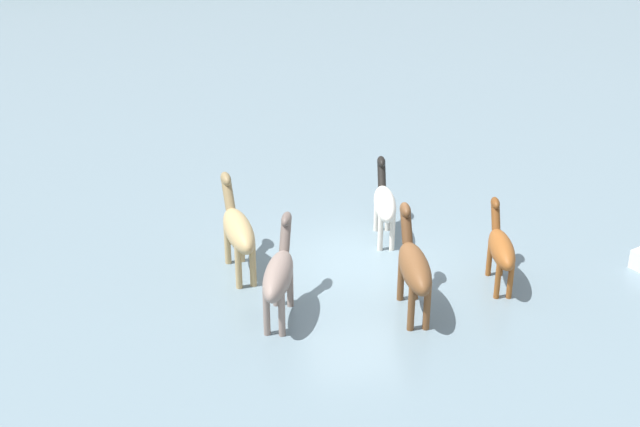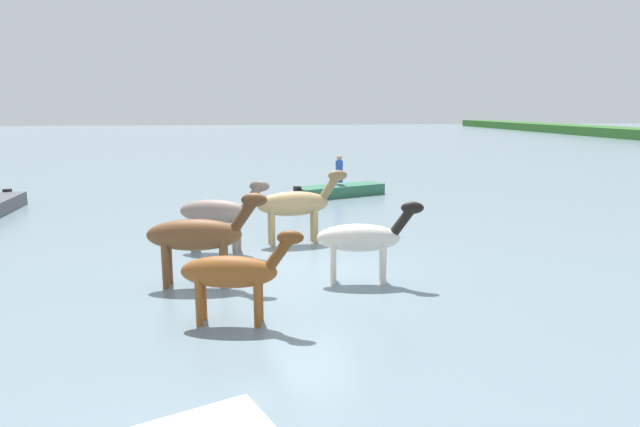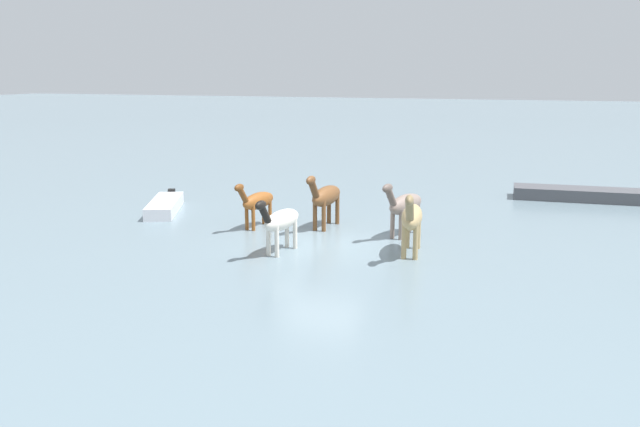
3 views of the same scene
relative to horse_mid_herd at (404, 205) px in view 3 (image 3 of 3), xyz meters
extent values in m
plane|color=slate|center=(2.18, 1.90, -1.06)|extent=(219.20, 219.20, 0.00)
ellipsoid|color=gray|center=(-0.03, -0.09, 0.01)|extent=(1.11, 2.01, 0.65)
cylinder|color=gray|center=(-0.01, 0.51, -0.52)|extent=(0.14, 0.14, 1.06)
cylinder|color=gray|center=(0.29, 0.42, -0.52)|extent=(0.14, 0.14, 1.06)
cylinder|color=gray|center=(-0.34, -0.59, -0.52)|extent=(0.14, 0.14, 1.06)
cylinder|color=gray|center=(-0.05, -0.68, -0.52)|extent=(0.14, 0.14, 1.06)
cylinder|color=#63544C|center=(0.27, 0.89, 0.43)|extent=(0.39, 0.63, 0.71)
ellipsoid|color=#63544C|center=(0.33, 1.09, 0.72)|extent=(0.37, 0.57, 0.28)
ellipsoid|color=tan|center=(-0.64, 2.03, 0.07)|extent=(0.84, 2.10, 0.69)
cylinder|color=tan|center=(-0.88, 2.62, -0.49)|extent=(0.15, 0.15, 1.13)
cylinder|color=tan|center=(-0.55, 2.66, -0.49)|extent=(0.15, 0.15, 1.13)
cylinder|color=tan|center=(-0.73, 1.40, -0.49)|extent=(0.15, 0.15, 1.13)
cylinder|color=tan|center=(-0.40, 1.44, -0.49)|extent=(0.15, 0.15, 1.13)
cylinder|color=olive|center=(-0.77, 3.11, 0.52)|extent=(0.31, 0.65, 0.75)
ellipsoid|color=olive|center=(-0.79, 3.32, 0.83)|extent=(0.30, 0.58, 0.30)
ellipsoid|color=brown|center=(5.07, 0.41, -0.11)|extent=(0.81, 1.77, 0.58)
cylinder|color=brown|center=(5.03, 0.94, -0.58)|extent=(0.13, 0.13, 0.94)
cylinder|color=brown|center=(5.30, 0.89, -0.58)|extent=(0.13, 0.13, 0.94)
cylinder|color=brown|center=(4.84, -0.07, -0.58)|extent=(0.13, 0.13, 0.94)
cylinder|color=brown|center=(5.11, -0.12, -0.58)|extent=(0.13, 0.13, 0.94)
cylinder|color=brown|center=(5.24, 1.30, 0.26)|extent=(0.29, 0.55, 0.63)
ellipsoid|color=brown|center=(5.27, 1.48, 0.52)|extent=(0.28, 0.50, 0.25)
ellipsoid|color=silver|center=(3.08, 3.13, -0.06)|extent=(0.80, 1.86, 0.61)
cylinder|color=silver|center=(3.02, 3.68, -0.56)|extent=(0.13, 0.13, 0.99)
cylinder|color=silver|center=(3.31, 3.64, -0.56)|extent=(0.13, 0.13, 0.99)
cylinder|color=silver|center=(2.86, 2.61, -0.56)|extent=(0.13, 0.13, 0.99)
cylinder|color=silver|center=(3.14, 2.57, -0.56)|extent=(0.13, 0.13, 0.99)
cylinder|color=black|center=(3.23, 4.07, 0.33)|extent=(0.29, 0.58, 0.66)
ellipsoid|color=black|center=(3.25, 4.26, 0.60)|extent=(0.28, 0.52, 0.27)
ellipsoid|color=brown|center=(2.82, -0.37, 0.06)|extent=(0.78, 2.06, 0.68)
cylinder|color=brown|center=(2.72, 0.25, -0.50)|extent=(0.15, 0.15, 1.11)
cylinder|color=brown|center=(3.04, 0.22, -0.50)|extent=(0.15, 0.15, 1.11)
cylinder|color=brown|center=(2.61, -0.95, -0.50)|extent=(0.15, 0.15, 1.11)
cylinder|color=brown|center=(2.93, -0.98, -0.50)|extent=(0.15, 0.15, 1.11)
cylinder|color=#50311A|center=(2.92, 0.70, 0.50)|extent=(0.29, 0.64, 0.74)
ellipsoid|color=#50311A|center=(2.94, 0.91, 0.80)|extent=(0.28, 0.57, 0.30)
cube|color=#4C4C51|center=(-5.75, -8.45, -0.88)|extent=(5.31, 1.74, 0.66)
cube|color=silver|center=(9.58, -0.76, -0.90)|extent=(2.32, 3.68, 0.61)
cube|color=black|center=(10.32, -2.50, -0.83)|extent=(0.35, 0.33, 0.66)
camera|label=1|loc=(-1.89, -15.03, 8.55)|focal=46.83mm
camera|label=2|loc=(14.41, 0.74, 2.71)|focal=30.82mm
camera|label=3|loc=(-4.13, 20.74, 4.32)|focal=36.57mm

